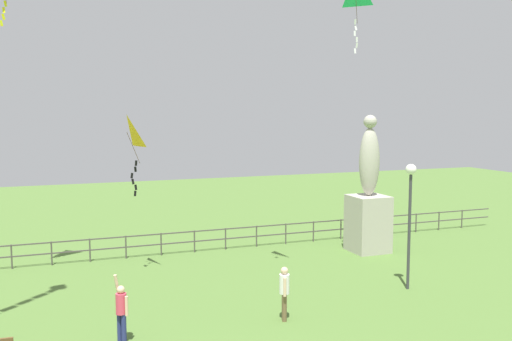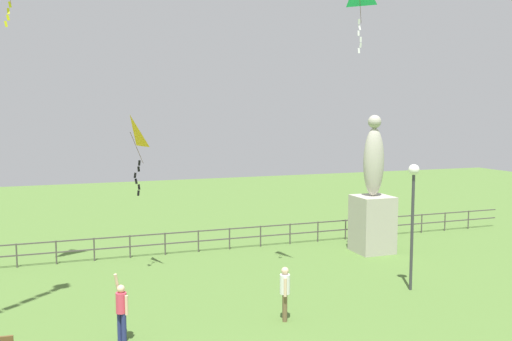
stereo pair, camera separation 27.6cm
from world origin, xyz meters
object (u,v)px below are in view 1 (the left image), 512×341
Objects in this scene: kite_1 at (127,135)px; person_1 at (284,290)px; statue_monument at (368,206)px; person_3 at (121,309)px; lamppost at (410,198)px.

person_1 is at bearing -59.29° from kite_1.
statue_monument reaches higher than person_3.
lamppost reaches higher than person_1.
person_1 is at bearing -137.29° from statue_monument.
statue_monument reaches higher than person_1.
statue_monument reaches higher than lamppost.
person_3 is at bearing -151.80° from statue_monument.
person_3 is 7.31m from kite_1.
lamppost reaches higher than person_3.
person_3 is (-4.56, 0.11, -0.01)m from person_1.
statue_monument is 12.71m from person_3.
statue_monument is at bearing 42.71° from person_1.
person_3 is (-11.16, -5.98, -1.10)m from statue_monument.
person_3 is (-9.64, -1.04, -2.23)m from lamppost.
person_1 is (-6.60, -6.09, -1.09)m from statue_monument.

